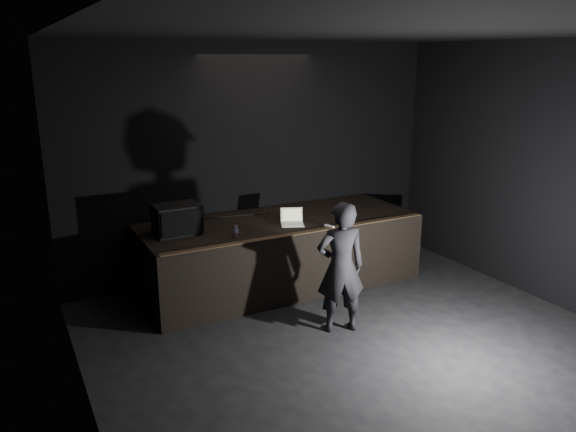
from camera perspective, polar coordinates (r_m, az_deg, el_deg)
The scene contains 11 objects.
ground at distance 6.37m, azimuth 10.77°, elevation -15.24°, with size 7.00×7.00×0.00m, color black.
room_walls at distance 5.61m, azimuth 11.82°, elevation 2.78°, with size 6.10×7.10×3.52m.
stage_riser at distance 8.25m, azimuth -0.81°, elevation -3.71°, with size 4.00×1.50×1.00m, color black.
riser_lip at distance 7.49m, azimuth 1.63°, elevation -1.67°, with size 3.92×0.10×0.01m, color brown.
stage_monitor at distance 7.54m, azimuth -11.17°, elevation -0.34°, with size 0.60×0.44×0.39m.
cable at distance 8.28m, azimuth -5.49°, elevation -0.01°, with size 0.02×0.02×0.99m, color black.
laptop at distance 7.87m, azimuth 0.41°, elevation -0.42°, with size 0.39×0.38×0.21m.
beer_can at distance 7.33m, azimuth -5.35°, elevation -1.54°, with size 0.07×0.07×0.16m.
plastic_cup at distance 8.22m, azimuth -2.32°, elevation 0.26°, with size 0.09×0.09×0.11m, color white.
wii_remote at distance 7.75m, azimuth 4.23°, elevation -1.05°, with size 0.04×0.16×0.03m, color white.
person at distance 6.81m, azimuth 5.37°, elevation -5.22°, with size 0.60×0.39×1.64m, color black.
Camera 1 is at (-3.50, -4.21, 3.25)m, focal length 35.00 mm.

